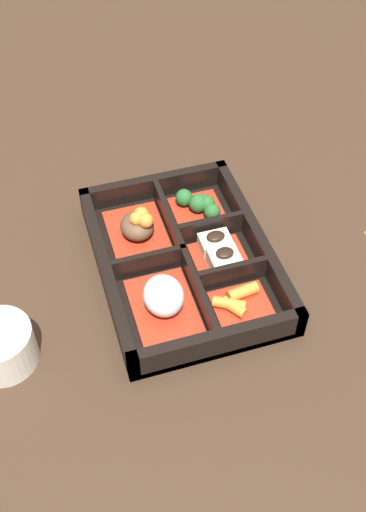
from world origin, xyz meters
TOP-DOWN VIEW (x-y plane):
  - ground_plane at (0.00, 0.00)m, footprint 3.00×3.00m
  - bento_base at (0.00, 0.00)m, footprint 0.30×0.22m
  - bento_rim at (-0.00, -0.00)m, footprint 0.30×0.22m
  - bowl_rice at (-0.07, 0.05)m, footprint 0.12×0.08m
  - bowl_stew at (0.07, 0.05)m, footprint 0.12×0.08m
  - bowl_carrots at (-0.09, -0.05)m, footprint 0.06×0.08m
  - bowl_tofu at (-0.01, -0.05)m, footprint 0.07×0.07m
  - bowl_greens at (0.09, -0.05)m, footprint 0.08×0.07m
  - tea_cup at (-0.08, 0.25)m, footprint 0.08×0.08m

SIDE VIEW (x-z plane):
  - ground_plane at x=0.00m, z-range 0.00..0.00m
  - bento_base at x=0.00m, z-range 0.00..0.01m
  - bowl_carrots at x=-0.09m, z-range 0.01..0.03m
  - bento_rim at x=0.00m, z-range 0.00..0.04m
  - bowl_tofu at x=-0.01m, z-range 0.01..0.04m
  - bowl_greens at x=0.09m, z-range 0.01..0.04m
  - bowl_stew at x=0.07m, z-range 0.00..0.05m
  - tea_cup at x=-0.08m, z-range 0.00..0.06m
  - bowl_rice at x=-0.07m, z-range 0.01..0.06m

